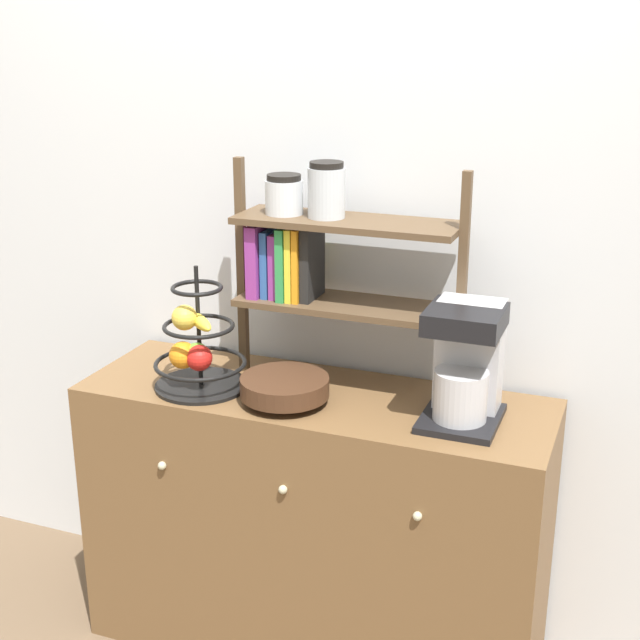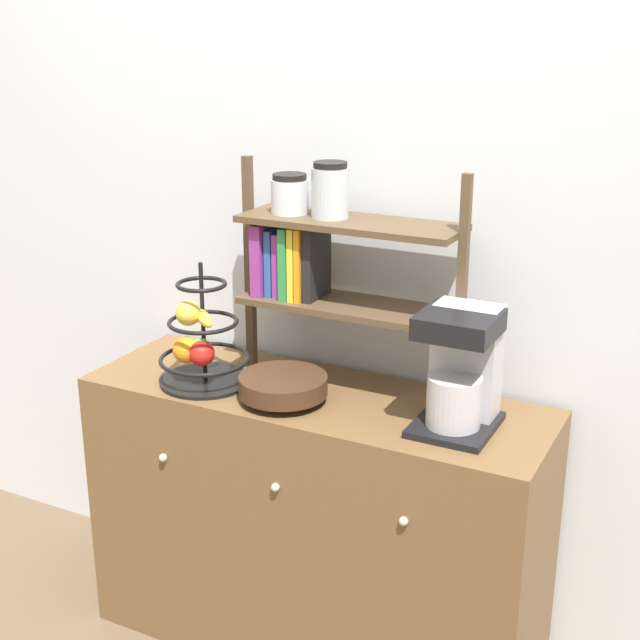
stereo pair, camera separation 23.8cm
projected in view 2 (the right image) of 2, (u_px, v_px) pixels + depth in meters
wall_back at (356, 206)px, 2.52m from camera, size 7.00×0.05×2.60m
sideboard at (315, 524)px, 2.59m from camera, size 1.32×0.45×0.82m
coffee_maker at (461, 369)px, 2.22m from camera, size 0.20×0.23×0.31m
fruit_stand at (200, 345)px, 2.48m from camera, size 0.26×0.26×0.35m
wooden_bowl at (283, 386)px, 2.40m from camera, size 0.24×0.24×0.07m
shelf_hutch at (320, 249)px, 2.42m from camera, size 0.66×0.20×0.63m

